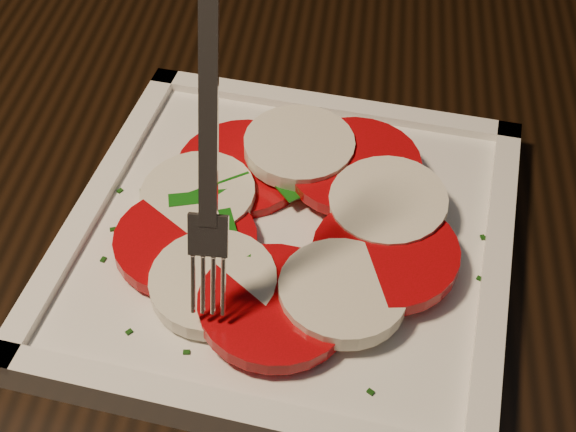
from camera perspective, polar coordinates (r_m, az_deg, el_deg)
chair at (r=1.08m, az=-6.89°, el=14.10°), size 0.53×0.53×0.93m
plate at (r=0.47m, az=0.00°, el=-1.90°), size 0.29×0.29×0.01m
caprese_salad at (r=0.46m, az=-0.01°, el=-0.45°), size 0.22×0.20×0.03m
fork at (r=0.37m, az=-5.43°, el=5.89°), size 0.03×0.07×0.16m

